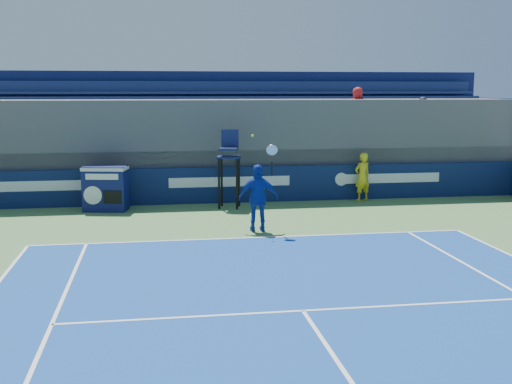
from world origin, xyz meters
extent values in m
imported|color=yellow|center=(4.45, 16.74, 0.82)|extent=(0.68, 0.55, 1.62)
cube|color=white|center=(0.00, 11.88, 0.02)|extent=(10.97, 0.07, 0.00)
cube|color=white|center=(0.00, 6.40, 0.02)|extent=(8.23, 0.07, 0.00)
cube|color=#0C1944|center=(0.00, 17.10, 0.60)|extent=(20.40, 0.20, 1.20)
cube|color=white|center=(-6.00, 17.00, 0.72)|extent=(3.20, 0.01, 0.32)
cube|color=white|center=(0.00, 17.00, 0.72)|extent=(4.00, 0.01, 0.32)
cube|color=white|center=(5.50, 17.00, 0.72)|extent=(3.60, 0.01, 0.32)
cylinder|color=white|center=(3.80, 16.99, 0.72)|extent=(0.44, 0.01, 0.44)
cube|color=#0F154F|center=(-3.94, 16.25, 0.70)|extent=(1.41, 0.95, 1.40)
cube|color=silver|center=(-3.94, 16.25, 1.33)|extent=(1.44, 0.97, 0.10)
cylinder|color=silver|center=(-4.31, 15.95, 0.55)|extent=(0.55, 0.13, 0.56)
cube|color=black|center=(-3.72, 15.83, 0.50)|extent=(0.54, 0.13, 0.40)
cube|color=silver|center=(-4.02, 15.89, 1.12)|extent=(0.98, 0.21, 0.18)
cylinder|color=black|center=(-0.46, 15.96, 0.80)|extent=(0.09, 0.09, 1.60)
cylinder|color=black|center=(0.08, 15.82, 0.80)|extent=(0.09, 0.09, 1.60)
cylinder|color=black|center=(-0.32, 16.50, 0.80)|extent=(0.09, 0.09, 1.60)
cylinder|color=black|center=(0.22, 16.36, 0.80)|extent=(0.09, 0.09, 1.60)
cube|color=#0D1645|center=(-0.12, 16.16, 1.63)|extent=(0.85, 0.85, 0.06)
cube|color=#121A46|center=(-0.15, 16.06, 1.88)|extent=(0.64, 0.57, 0.08)
cube|color=#131B4A|center=(-0.06, 16.41, 2.18)|extent=(0.55, 0.19, 0.60)
imported|color=#123097|center=(0.24, 12.63, 0.90)|extent=(1.08, 0.52, 1.78)
cylinder|color=black|center=(0.58, 12.53, 1.70)|extent=(0.06, 0.16, 0.39)
torus|color=silver|center=(0.57, 12.46, 2.18)|extent=(0.31, 0.16, 0.29)
cylinder|color=white|center=(0.57, 12.46, 2.18)|extent=(0.26, 0.12, 0.24)
sphere|color=#E9F336|center=(0.08, 12.56, 2.55)|extent=(0.07, 0.07, 0.07)
cube|color=#49494E|center=(0.00, 19.00, 1.69)|extent=(20.40, 3.60, 3.38)
cube|color=#49494E|center=(0.00, 17.65, 1.48)|extent=(20.40, 0.90, 0.55)
cube|color=navy|center=(0.00, 17.55, 1.95)|extent=(20.00, 0.45, 0.08)
cube|color=navy|center=(0.00, 17.80, 2.15)|extent=(20.00, 0.06, 0.45)
cube|color=#49494E|center=(0.00, 18.55, 2.02)|extent=(20.40, 0.90, 0.55)
cube|color=navy|center=(0.00, 18.45, 2.50)|extent=(20.00, 0.45, 0.08)
cube|color=navy|center=(0.00, 18.70, 2.70)|extent=(20.00, 0.06, 0.45)
cube|color=#49494E|center=(0.00, 19.45, 2.58)|extent=(20.40, 0.90, 0.55)
cube|color=navy|center=(0.00, 19.35, 3.05)|extent=(20.00, 0.45, 0.08)
cube|color=navy|center=(0.00, 19.60, 3.25)|extent=(20.00, 0.06, 0.45)
cube|color=#49494E|center=(0.00, 20.35, 3.13)|extent=(20.40, 0.90, 0.55)
cube|color=navy|center=(0.00, 20.25, 3.60)|extent=(20.00, 0.45, 0.08)
cube|color=navy|center=(0.00, 20.50, 3.80)|extent=(20.00, 0.06, 0.45)
cube|color=#0C1647|center=(0.00, 20.95, 2.20)|extent=(20.80, 0.30, 4.40)
cube|color=#0C1647|center=(10.35, 19.00, 1.70)|extent=(0.30, 3.90, 3.40)
imported|color=yellow|center=(-7.07, 17.60, 2.58)|extent=(0.92, 0.80, 1.63)
imported|color=red|center=(4.78, 18.50, 3.06)|extent=(0.75, 0.51, 1.49)
imported|color=black|center=(6.82, 17.60, 2.62)|extent=(0.63, 0.42, 1.70)
camera|label=1|loc=(-2.42, -3.75, 3.73)|focal=45.00mm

